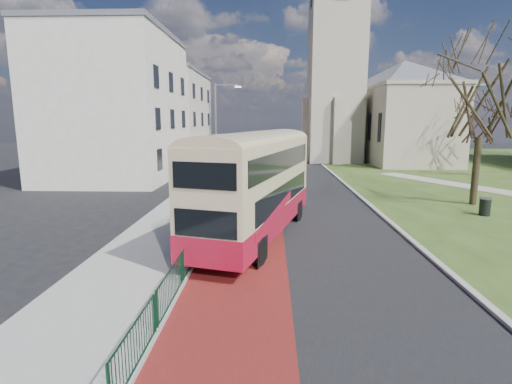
{
  "coord_description": "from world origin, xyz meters",
  "views": [
    {
      "loc": [
        -0.14,
        -14.19,
        5.27
      ],
      "look_at": [
        -0.79,
        3.99,
        2.0
      ],
      "focal_mm": 28.0,
      "sensor_mm": 36.0,
      "label": 1
    }
  ],
  "objects_px": {
    "winter_tree_near": "(485,82)",
    "litter_bin": "(485,207)",
    "streetlamp": "(218,129)",
    "bus": "(256,181)",
    "winter_tree_far": "(482,117)"
  },
  "relations": [
    {
      "from": "bus",
      "to": "winter_tree_near",
      "type": "height_order",
      "value": "winter_tree_near"
    },
    {
      "from": "winter_tree_near",
      "to": "winter_tree_far",
      "type": "xyz_separation_m",
      "value": [
        7.15,
        13.86,
        -1.98
      ]
    },
    {
      "from": "streetlamp",
      "to": "bus",
      "type": "bearing_deg",
      "value": -76.15
    },
    {
      "from": "streetlamp",
      "to": "bus",
      "type": "height_order",
      "value": "streetlamp"
    },
    {
      "from": "bus",
      "to": "winter_tree_far",
      "type": "distance_m",
      "value": 29.88
    },
    {
      "from": "streetlamp",
      "to": "bus",
      "type": "relative_size",
      "value": 0.71
    },
    {
      "from": "bus",
      "to": "winter_tree_far",
      "type": "bearing_deg",
      "value": 61.49
    },
    {
      "from": "winter_tree_far",
      "to": "bus",
      "type": "bearing_deg",
      "value": -133.81
    },
    {
      "from": "streetlamp",
      "to": "winter_tree_far",
      "type": "relative_size",
      "value": 1.0
    },
    {
      "from": "winter_tree_near",
      "to": "bus",
      "type": "bearing_deg",
      "value": -150.52
    },
    {
      "from": "bus",
      "to": "winter_tree_near",
      "type": "relative_size",
      "value": 1.04
    },
    {
      "from": "winter_tree_near",
      "to": "litter_bin",
      "type": "height_order",
      "value": "winter_tree_near"
    },
    {
      "from": "winter_tree_near",
      "to": "litter_bin",
      "type": "relative_size",
      "value": 10.85
    },
    {
      "from": "litter_bin",
      "to": "winter_tree_near",
      "type": "bearing_deg",
      "value": 74.35
    },
    {
      "from": "bus",
      "to": "streetlamp",
      "type": "bearing_deg",
      "value": 119.15
    }
  ]
}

